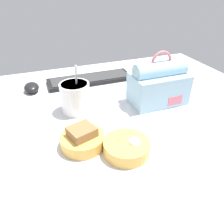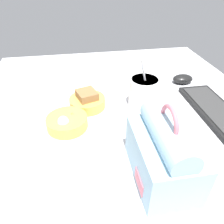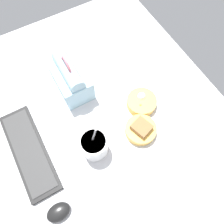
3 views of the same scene
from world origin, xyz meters
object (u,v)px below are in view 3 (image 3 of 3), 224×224
(bento_bowl_sandwich, at_px, (141,129))
(computer_mouse, at_px, (58,212))
(soup_cup, at_px, (94,145))
(bento_bowl_snacks, at_px, (141,102))
(keyboard, at_px, (29,151))
(lunch_bag, at_px, (70,78))

(bento_bowl_sandwich, distance_m, computer_mouse, 0.45)
(soup_cup, relative_size, bento_bowl_sandwich, 1.40)
(soup_cup, distance_m, bento_bowl_snacks, 0.29)
(soup_cup, height_order, computer_mouse, soup_cup)
(bento_bowl_sandwich, xyz_separation_m, computer_mouse, (-0.12, 0.43, -0.01))
(keyboard, bearing_deg, lunch_bag, -55.89)
(lunch_bag, xyz_separation_m, bento_bowl_sandwich, (-0.35, -0.16, -0.05))
(lunch_bag, relative_size, bento_bowl_sandwich, 1.63)
(keyboard, xyz_separation_m, bento_bowl_sandwich, (-0.15, -0.45, 0.01))
(keyboard, bearing_deg, soup_cup, -116.84)
(keyboard, bearing_deg, computer_mouse, -176.87)
(computer_mouse, bearing_deg, bento_bowl_snacks, -65.44)
(keyboard, distance_m, computer_mouse, 0.27)
(keyboard, bearing_deg, bento_bowl_sandwich, -108.45)
(bento_bowl_sandwich, bearing_deg, computer_mouse, 105.70)
(soup_cup, bearing_deg, keyboard, 63.16)
(lunch_bag, relative_size, computer_mouse, 2.40)
(soup_cup, relative_size, bento_bowl_snacks, 1.38)
(bento_bowl_snacks, relative_size, computer_mouse, 1.49)
(keyboard, xyz_separation_m, computer_mouse, (-0.27, -0.01, 0.01))
(soup_cup, bearing_deg, bento_bowl_sandwich, -97.44)
(lunch_bag, bearing_deg, bento_bowl_snacks, -135.57)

